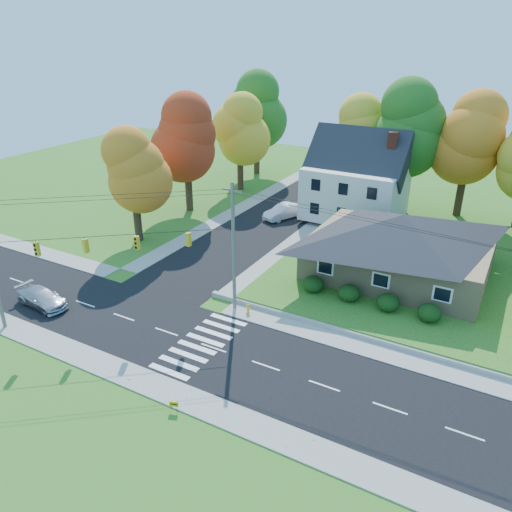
{
  "coord_description": "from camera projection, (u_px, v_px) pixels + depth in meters",
  "views": [
    {
      "loc": [
        16.14,
        -22.94,
        19.67
      ],
      "look_at": [
        -1.19,
        8.0,
        3.36
      ],
      "focal_mm": 35.0,
      "sensor_mm": 36.0,
      "label": 1
    }
  ],
  "objects": [
    {
      "name": "tree_lot_2",
      "position": [
        470.0,
        139.0,
        52.33
      ],
      "size": [
        7.28,
        7.28,
        13.56
      ],
      "color": "#3F2A19",
      "rests_on": "lawn"
    },
    {
      "name": "road_cross",
      "position": [
        281.0,
        214.0,
        57.72
      ],
      "size": [
        8.0,
        44.0,
        0.02
      ],
      "primitive_type": "cube",
      "color": "black",
      "rests_on": "ground"
    },
    {
      "name": "colonial_house",
      "position": [
        356.0,
        181.0,
        53.83
      ],
      "size": [
        10.4,
        8.4,
        9.6
      ],
      "color": "silver",
      "rests_on": "lawn"
    },
    {
      "name": "ground",
      "position": [
        213.0,
        348.0,
        33.57
      ],
      "size": [
        120.0,
        120.0,
        0.0
      ],
      "primitive_type": "plane",
      "color": "#3D7923"
    },
    {
      "name": "white_car",
      "position": [
        284.0,
        212.0,
        55.96
      ],
      "size": [
        3.48,
        5.14,
        1.6
      ],
      "primitive_type": "imported",
      "rotation": [
        0.0,
        0.0,
        -0.41
      ],
      "color": "silver",
      "rests_on": "road_cross"
    },
    {
      "name": "tree_west_1",
      "position": [
        186.0,
        138.0,
        55.46
      ],
      "size": [
        7.28,
        7.28,
        13.56
      ],
      "color": "#3F2A19",
      "rests_on": "ground"
    },
    {
      "name": "tree_lot_1",
      "position": [
        411.0,
        129.0,
        53.93
      ],
      "size": [
        7.84,
        7.84,
        14.6
      ],
      "color": "#3F2A19",
      "rests_on": "lawn"
    },
    {
      "name": "ranch_house",
      "position": [
        400.0,
        244.0,
        41.33
      ],
      "size": [
        14.6,
        10.6,
        5.4
      ],
      "color": "tan",
      "rests_on": "lawn"
    },
    {
      "name": "tree_west_0",
      "position": [
        132.0,
        171.0,
        47.64
      ],
      "size": [
        6.16,
        6.16,
        11.47
      ],
      "color": "#3F2A19",
      "rests_on": "ground"
    },
    {
      "name": "tree_west_3",
      "position": [
        257.0,
        110.0,
        69.9
      ],
      "size": [
        7.84,
        7.84,
        14.6
      ],
      "color": "#3F2A19",
      "rests_on": "ground"
    },
    {
      "name": "road_main",
      "position": [
        213.0,
        348.0,
        33.57
      ],
      "size": [
        90.0,
        8.0,
        0.02
      ],
      "primitive_type": "cube",
      "color": "black",
      "rests_on": "ground"
    },
    {
      "name": "silver_sedan",
      "position": [
        42.0,
        298.0,
        38.38
      ],
      "size": [
        4.84,
        2.32,
        1.36
      ],
      "primitive_type": "imported",
      "rotation": [
        0.0,
        0.0,
        1.48
      ],
      "color": "#B5B4BF",
      "rests_on": "road_main"
    },
    {
      "name": "hedge_row",
      "position": [
        368.0,
        298.0,
        37.53
      ],
      "size": [
        10.7,
        1.7,
        1.27
      ],
      "color": "#163A10",
      "rests_on": "lawn"
    },
    {
      "name": "sidewalk_south",
      "position": [
        167.0,
        391.0,
        29.59
      ],
      "size": [
        90.0,
        2.0,
        0.08
      ],
      "primitive_type": "cube",
      "color": "#9C9A90",
      "rests_on": "ground"
    },
    {
      "name": "tree_west_2",
      "position": [
        240.0,
        130.0,
        63.22
      ],
      "size": [
        6.72,
        6.72,
        12.51
      ],
      "color": "#3F2A19",
      "rests_on": "ground"
    },
    {
      "name": "fire_hydrant",
      "position": [
        248.0,
        309.0,
        37.53
      ],
      "size": [
        0.44,
        0.34,
        0.76
      ],
      "color": "yellow",
      "rests_on": "ground"
    },
    {
      "name": "yard_sign",
      "position": [
        174.0,
        404.0,
        27.89
      ],
      "size": [
        0.5,
        0.22,
        0.66
      ],
      "color": "black",
      "rests_on": "ground"
    },
    {
      "name": "tree_lot_0",
      "position": [
        359.0,
        134.0,
        57.93
      ],
      "size": [
        6.72,
        6.72,
        12.51
      ],
      "color": "#3F2A19",
      "rests_on": "lawn"
    },
    {
      "name": "lawn",
      "position": [
        466.0,
        267.0,
        44.34
      ],
      "size": [
        30.0,
        30.0,
        0.5
      ],
      "primitive_type": "cube",
      "color": "#3D7923",
      "rests_on": "ground"
    },
    {
      "name": "traffic_infrastructure",
      "position": [
        220.0,
        271.0,
        32.56
      ],
      "size": [
        38.1,
        10.66,
        10.0
      ],
      "color": "#666059",
      "rests_on": "ground"
    },
    {
      "name": "sidewalk_north",
      "position": [
        250.0,
        314.0,
        37.52
      ],
      "size": [
        90.0,
        2.0,
        0.08
      ],
      "primitive_type": "cube",
      "color": "#9C9A90",
      "rests_on": "ground"
    }
  ]
}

